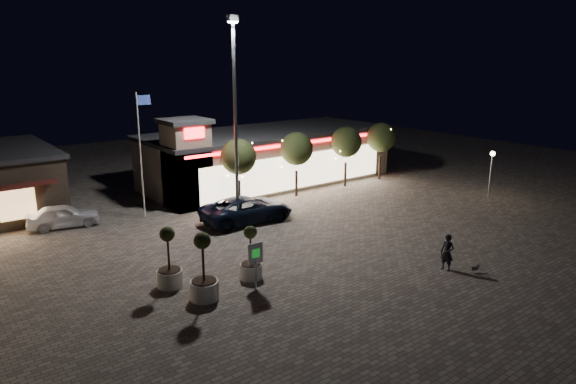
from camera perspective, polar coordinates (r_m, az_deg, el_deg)
ground at (r=24.96m, az=0.37°, el=-9.10°), size 90.00×90.00×0.00m
retail_building at (r=41.94m, az=-2.61°, el=3.97°), size 20.40×8.40×6.10m
floodlight_pole at (r=30.69m, az=-5.89°, el=8.96°), size 0.60×0.40×12.38m
flagpole at (r=33.72m, az=-15.99°, el=5.10°), size 0.95×0.10×8.00m
lamp_post_east at (r=40.18m, az=21.68°, el=2.80°), size 0.36×0.36×3.48m
string_tree_a at (r=34.77m, az=-5.54°, el=3.90°), size 2.42×2.42×4.79m
string_tree_b at (r=37.60m, az=0.95°, el=4.80°), size 2.42×2.42×4.79m
string_tree_c at (r=40.85m, az=6.49°, el=5.52°), size 2.42×2.42×4.79m
string_tree_d at (r=43.68m, az=10.30°, el=5.98°), size 2.42×2.42×4.79m
pickup_truck at (r=32.32m, az=-4.58°, el=-1.92°), size 6.12×3.17×1.65m
white_sedan at (r=34.15m, az=-23.70°, el=-2.44°), size 4.44×2.50×1.43m
pedestrian at (r=26.21m, az=17.26°, el=-6.45°), size 0.53×0.72×1.82m
dog at (r=26.61m, az=20.09°, el=-7.85°), size 0.52×0.29×0.28m
planter_left at (r=23.99m, az=-13.05°, el=-8.24°), size 1.16×1.16×2.85m
planter_mid at (r=22.49m, az=-9.32°, el=-9.50°), size 1.23×1.23×3.03m
planter_right at (r=24.27m, az=-4.16°, el=-7.79°), size 1.06×1.06×2.60m
valet_sign at (r=22.90m, az=-3.63°, el=-7.23°), size 0.73×0.13×2.20m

